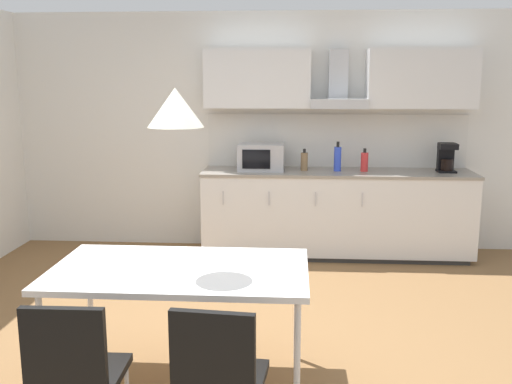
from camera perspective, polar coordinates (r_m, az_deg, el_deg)
name	(u,v)px	position (r m, az deg, el deg)	size (l,w,h in m)	color
ground_plane	(211,351)	(4.14, -4.54, -15.58)	(7.57, 7.84, 0.02)	brown
wall_back	(244,132)	(6.37, -1.22, 6.06)	(6.06, 0.10, 2.57)	silver
kitchen_counter	(336,213)	(6.13, 8.00, -2.09)	(2.82, 0.66, 0.91)	#333333
backsplash_tile	(336,141)	(6.31, 7.99, 5.11)	(2.80, 0.02, 0.58)	silver
upper_wall_cabinets	(339,80)	(6.12, 8.26, 11.05)	(2.80, 0.40, 0.61)	silver
microwave	(261,157)	(6.01, 0.51, 3.51)	(0.48, 0.35, 0.28)	#ADADB2
coffee_maker	(446,157)	(6.23, 18.50, 3.29)	(0.18, 0.19, 0.30)	black
bottle_blue	(338,158)	(6.03, 8.16, 3.34)	(0.08, 0.08, 0.31)	blue
bottle_red	(364,162)	(6.05, 10.79, 3.01)	(0.08, 0.08, 0.24)	red
bottle_brown	(304,161)	(6.02, 4.85, 3.08)	(0.07, 0.07, 0.23)	brown
dining_table	(180,275)	(3.46, -7.61, -8.21)	(1.52, 0.87, 0.75)	white
chair_near_right	(218,373)	(2.74, -3.84, -17.59)	(0.44, 0.44, 0.87)	black
chair_near_left	(74,368)	(2.90, -17.75, -16.41)	(0.41, 0.41, 0.87)	black
pendant_lamp	(175,108)	(3.27, -8.06, 8.36)	(0.32, 0.32, 0.22)	silver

